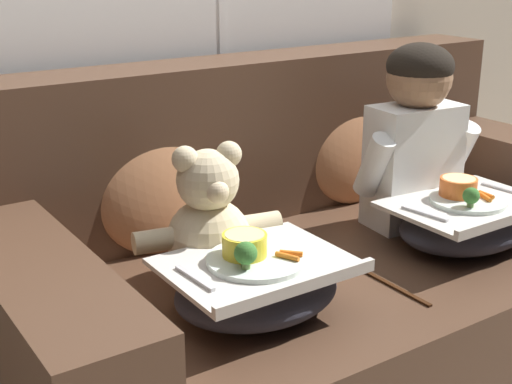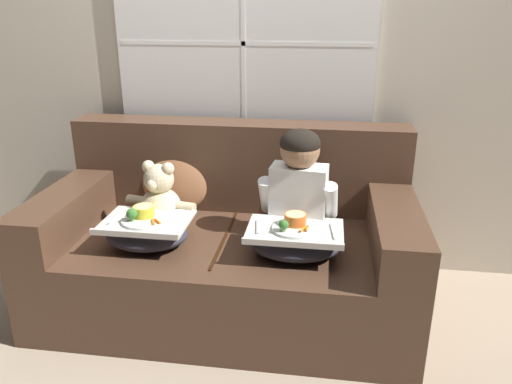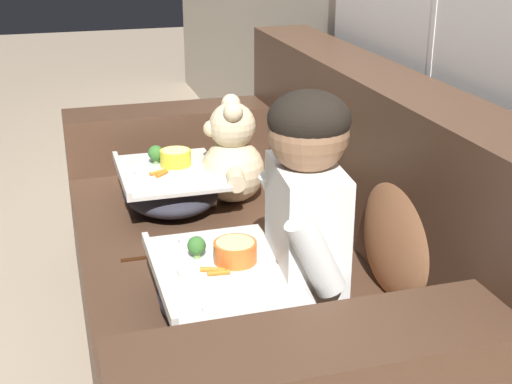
% 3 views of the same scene
% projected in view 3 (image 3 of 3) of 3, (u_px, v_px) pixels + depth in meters
% --- Properties ---
extents(ground_plane, '(14.00, 14.00, 0.00)m').
position_uv_depth(ground_plane, '(252.00, 364.00, 2.28)').
color(ground_plane, tan).
extents(couch, '(1.86, 1.00, 0.92)m').
position_uv_depth(couch, '(275.00, 271.00, 2.18)').
color(couch, '#4C3323').
rests_on(couch, ground_plane).
extents(throw_pillow_behind_child, '(0.40, 0.19, 0.41)m').
position_uv_depth(throw_pillow_behind_child, '(407.00, 222.00, 1.82)').
color(throw_pillow_behind_child, '#B2754C').
rests_on(throw_pillow_behind_child, couch).
extents(throw_pillow_behind_teddy, '(0.41, 0.20, 0.43)m').
position_uv_depth(throw_pillow_behind_teddy, '(309.00, 141.00, 2.45)').
color(throw_pillow_behind_teddy, '#B2754C').
rests_on(throw_pillow_behind_teddy, couch).
extents(child_figure, '(0.40, 0.20, 0.55)m').
position_uv_depth(child_figure, '(307.00, 192.00, 1.70)').
color(child_figure, white).
rests_on(child_figure, couch).
extents(teddy_bear, '(0.39, 0.28, 0.36)m').
position_uv_depth(teddy_bear, '(231.00, 158.00, 2.39)').
color(teddy_bear, beige).
rests_on(teddy_bear, couch).
extents(lap_tray_child, '(0.44, 0.32, 0.20)m').
position_uv_depth(lap_tray_child, '(221.00, 289.00, 1.73)').
color(lap_tray_child, '#2D2D38').
rests_on(lap_tray_child, child_figure).
extents(lap_tray_teddy, '(0.42, 0.33, 0.20)m').
position_uv_depth(lap_tray_teddy, '(170.00, 187.00, 2.37)').
color(lap_tray_teddy, '#2D2D38').
rests_on(lap_tray_teddy, teddy_bear).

